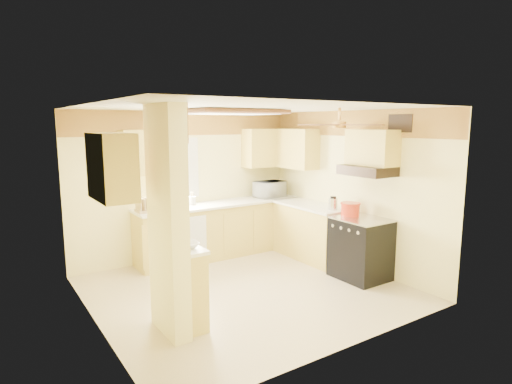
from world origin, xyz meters
TOP-DOWN VIEW (x-y plane):
  - floor at (0.00, 0.00)m, footprint 4.00×4.00m
  - ceiling at (0.00, 0.00)m, footprint 4.00×4.00m
  - wall_back at (0.00, 1.90)m, footprint 4.00×0.00m
  - wall_front at (0.00, -1.90)m, footprint 4.00×0.00m
  - wall_left at (-2.00, 0.00)m, footprint 0.00×3.80m
  - wall_right at (2.00, 0.00)m, footprint 0.00×3.80m
  - wallpaper_border at (0.00, 1.88)m, footprint 4.00×0.02m
  - partition_column at (-1.35, -0.55)m, footprint 0.20×0.70m
  - partition_ledge at (-1.13, -0.55)m, footprint 0.25×0.55m
  - ledge_top at (-1.13, -0.55)m, footprint 0.28×0.58m
  - lower_cabinets_back at (0.50, 1.60)m, footprint 3.00×0.60m
  - lower_cabinets_right at (1.70, 0.60)m, footprint 0.60×1.40m
  - countertop_back at (0.50, 1.59)m, footprint 3.04×0.64m
  - countertop_right at (1.69, 0.60)m, footprint 0.64×1.44m
  - dishwasher_panel at (-0.25, 1.29)m, footprint 0.58×0.02m
  - window at (-0.25, 1.89)m, footprint 0.92×0.02m
  - upper_cab_back_left at (-0.85, 1.72)m, footprint 0.60×0.35m
  - upper_cab_back_right at (1.55, 1.72)m, footprint 0.90×0.35m
  - upper_cab_right at (1.82, 1.25)m, footprint 0.35×1.00m
  - upper_cab_left_wall at (-1.82, -0.25)m, footprint 0.35×0.75m
  - upper_cab_over_stove at (1.82, -0.55)m, footprint 0.35×0.76m
  - stove at (1.67, -0.55)m, footprint 0.68×0.77m
  - range_hood at (1.74, -0.55)m, footprint 0.50×0.76m
  - poster_menu at (-1.24, -0.55)m, footprint 0.02×0.42m
  - poster_nashville at (-1.24, -0.55)m, footprint 0.02×0.42m
  - ceiling_light_panel at (0.10, 0.50)m, footprint 1.35×0.95m
  - ceiling_fan at (1.00, -0.70)m, footprint 1.15×1.15m
  - vent_grate at (1.98, -0.90)m, footprint 0.02×0.40m
  - microwave at (1.52, 1.59)m, footprint 0.58×0.42m
  - bowl at (-1.14, -0.59)m, footprint 0.25×0.25m
  - dutch_oven at (1.67, -0.32)m, footprint 0.30×0.30m
  - kettle at (1.68, 0.06)m, footprint 0.14×0.14m
  - dish_rack at (-0.81, 1.57)m, footprint 0.37×0.27m
  - utensil_crock at (-0.00, 1.69)m, footprint 0.11×0.11m

SIDE VIEW (x-z plane):
  - floor at x=0.00m, z-range 0.00..0.00m
  - dishwasher_panel at x=-0.25m, z-range 0.03..0.83m
  - partition_ledge at x=-1.13m, z-range 0.00..0.90m
  - lower_cabinets_back at x=0.50m, z-range 0.00..0.90m
  - lower_cabinets_right at x=1.70m, z-range 0.00..0.90m
  - stove at x=1.67m, z-range 0.00..0.92m
  - ledge_top at x=-1.13m, z-range 0.90..0.94m
  - countertop_back at x=0.50m, z-range 0.90..0.94m
  - countertop_right at x=1.69m, z-range 0.90..0.94m
  - bowl at x=-1.14m, z-range 0.94..1.00m
  - utensil_crock at x=0.00m, z-range 0.90..1.12m
  - dutch_oven at x=1.67m, z-range 0.92..1.12m
  - dish_rack at x=-0.81m, z-range 0.91..1.12m
  - kettle at x=1.68m, z-range 0.93..1.15m
  - microwave at x=1.52m, z-range 0.94..1.24m
  - poster_nashville at x=-1.24m, z-range 0.92..1.48m
  - wall_back at x=0.00m, z-range -0.75..3.25m
  - wall_front at x=0.00m, z-range -0.75..3.25m
  - wall_left at x=-2.00m, z-range -0.65..3.15m
  - wall_right at x=2.00m, z-range -0.65..3.15m
  - partition_column at x=-1.35m, z-range 0.00..2.50m
  - window at x=-0.25m, z-range 1.04..2.06m
  - range_hood at x=1.74m, z-range 1.55..1.69m
  - upper_cab_back_left at x=-0.85m, z-range 1.50..2.20m
  - upper_cab_back_right at x=1.55m, z-range 1.50..2.20m
  - upper_cab_right at x=1.82m, z-range 1.50..2.20m
  - upper_cab_left_wall at x=-1.82m, z-range 1.50..2.20m
  - poster_menu at x=-1.24m, z-range 1.57..2.14m
  - upper_cab_over_stove at x=1.82m, z-range 1.69..2.21m
  - ceiling_fan at x=1.00m, z-range 2.16..2.42m
  - wallpaper_border at x=0.00m, z-range 2.10..2.50m
  - vent_grate at x=1.98m, z-range 2.17..2.42m
  - ceiling_light_panel at x=0.10m, z-range 2.42..2.49m
  - ceiling at x=0.00m, z-range 2.50..2.50m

